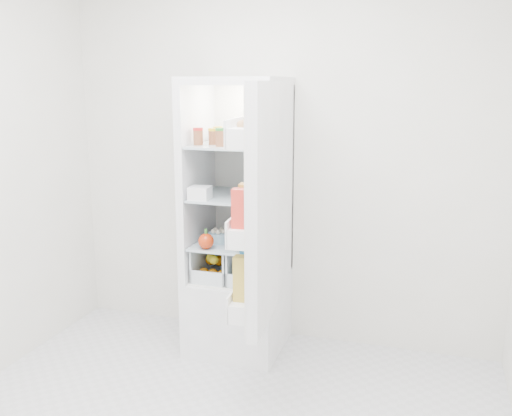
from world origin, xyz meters
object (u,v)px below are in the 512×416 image
(refrigerator, at_px, (240,251))
(fridge_door, at_px, (258,212))
(red_cabbage, at_px, (255,232))
(mushroom_bowl, at_px, (219,237))

(refrigerator, xyz_separation_m, fridge_door, (0.33, -0.64, 0.43))
(red_cabbage, height_order, fridge_door, fridge_door)
(red_cabbage, xyz_separation_m, mushroom_bowl, (-0.26, 0.03, -0.06))
(refrigerator, relative_size, red_cabbage, 9.41)
(red_cabbage, bearing_deg, fridge_door, -69.90)
(refrigerator, distance_m, red_cabbage, 0.27)
(mushroom_bowl, height_order, fridge_door, fridge_door)
(fridge_door, bearing_deg, red_cabbage, 14.70)
(mushroom_bowl, distance_m, fridge_door, 0.75)
(red_cabbage, bearing_deg, mushroom_bowl, 173.99)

